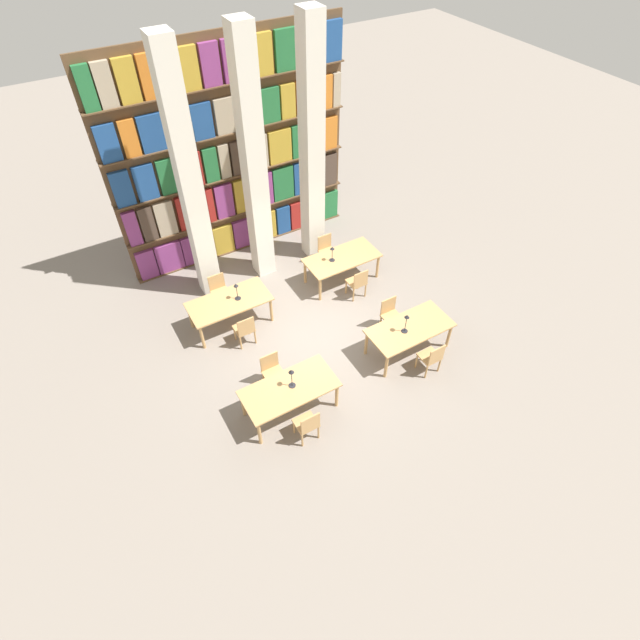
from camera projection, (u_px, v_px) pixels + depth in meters
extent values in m
plane|color=gray|center=(317.00, 336.00, 11.71)|extent=(40.00, 40.00, 0.00)
cube|color=brown|center=(233.00, 154.00, 12.19)|extent=(6.12, 0.06, 5.50)
cube|color=brown|center=(245.00, 244.00, 14.16)|extent=(6.12, 0.35, 0.03)
cube|color=#84387A|center=(147.00, 264.00, 12.87)|extent=(0.46, 0.20, 0.84)
cube|color=#84387A|center=(169.00, 256.00, 13.08)|extent=(0.68, 0.20, 0.84)
cube|color=#84387A|center=(189.00, 250.00, 13.27)|extent=(0.36, 0.20, 0.84)
cube|color=tan|center=(202.00, 245.00, 13.40)|extent=(0.29, 0.20, 0.84)
cube|color=#B7932D|center=(221.00, 239.00, 13.59)|extent=(0.66, 0.20, 0.84)
cube|color=#84387A|center=(242.00, 232.00, 13.81)|extent=(0.56, 0.20, 0.84)
cube|color=#B7932D|center=(264.00, 225.00, 14.04)|extent=(0.68, 0.20, 0.84)
cube|color=navy|center=(282.00, 219.00, 14.25)|extent=(0.40, 0.20, 0.84)
cube|color=maroon|center=(300.00, 213.00, 14.45)|extent=(0.63, 0.20, 0.84)
cube|color=navy|center=(314.00, 209.00, 14.62)|extent=(0.26, 0.20, 0.84)
cube|color=#236B38|center=(328.00, 204.00, 14.79)|extent=(0.54, 0.20, 0.84)
cube|color=brown|center=(240.00, 211.00, 13.37)|extent=(6.12, 0.35, 0.03)
cube|color=#84387A|center=(132.00, 228.00, 12.02)|extent=(0.31, 0.20, 0.93)
cube|color=#47382D|center=(147.00, 223.00, 12.15)|extent=(0.34, 0.20, 0.93)
cube|color=tan|center=(165.00, 218.00, 12.31)|extent=(0.46, 0.20, 0.93)
cube|color=maroon|center=(183.00, 213.00, 12.47)|extent=(0.29, 0.20, 0.93)
cube|color=maroon|center=(201.00, 207.00, 12.64)|extent=(0.63, 0.20, 0.93)
cube|color=#84387A|center=(224.00, 200.00, 12.85)|extent=(0.46, 0.20, 0.93)
cube|color=#B7932D|center=(241.00, 195.00, 13.03)|extent=(0.39, 0.20, 0.93)
cube|color=#84387A|center=(260.00, 189.00, 13.22)|extent=(0.66, 0.20, 0.93)
cube|color=#236B38|center=(282.00, 183.00, 13.45)|extent=(0.59, 0.20, 0.93)
cube|color=navy|center=(303.00, 176.00, 13.68)|extent=(0.63, 0.20, 0.93)
cube|color=#47382D|center=(325.00, 170.00, 13.93)|extent=(0.63, 0.20, 0.93)
cube|color=brown|center=(235.00, 174.00, 12.58)|extent=(6.12, 0.35, 0.03)
cube|color=navy|center=(122.00, 188.00, 11.27)|extent=(0.43, 0.20, 0.85)
cube|color=navy|center=(145.00, 182.00, 11.46)|extent=(0.48, 0.20, 0.85)
cube|color=#236B38|center=(170.00, 175.00, 11.67)|extent=(0.56, 0.20, 0.85)
cube|color=maroon|center=(193.00, 169.00, 11.87)|extent=(0.43, 0.20, 0.85)
cube|color=#236B38|center=(210.00, 164.00, 12.02)|extent=(0.34, 0.20, 0.85)
cube|color=tan|center=(223.00, 161.00, 12.15)|extent=(0.25, 0.20, 0.85)
cube|color=#47382D|center=(238.00, 157.00, 12.28)|extent=(0.41, 0.20, 0.85)
cube|color=tan|center=(257.00, 152.00, 12.46)|extent=(0.52, 0.20, 0.85)
cube|color=#B7932D|center=(279.00, 146.00, 12.68)|extent=(0.62, 0.20, 0.85)
cube|color=#236B38|center=(303.00, 139.00, 12.92)|extent=(0.68, 0.20, 0.85)
cube|color=orange|center=(326.00, 133.00, 13.17)|extent=(0.60, 0.20, 0.85)
cube|color=brown|center=(230.00, 131.00, 11.79)|extent=(6.12, 0.35, 0.03)
cube|color=navy|center=(107.00, 143.00, 10.50)|extent=(0.44, 0.20, 0.81)
cube|color=orange|center=(129.00, 138.00, 10.66)|extent=(0.34, 0.20, 0.81)
cube|color=navy|center=(151.00, 132.00, 10.83)|extent=(0.54, 0.20, 0.81)
cube|color=orange|center=(177.00, 126.00, 11.04)|extent=(0.56, 0.20, 0.81)
cube|color=navy|center=(201.00, 121.00, 11.24)|extent=(0.49, 0.20, 0.81)
cube|color=tan|center=(224.00, 115.00, 11.43)|extent=(0.46, 0.20, 0.81)
cube|color=navy|center=(243.00, 111.00, 11.60)|extent=(0.44, 0.20, 0.81)
cube|color=#236B38|center=(266.00, 105.00, 11.81)|extent=(0.65, 0.20, 0.81)
cube|color=#B7932D|center=(287.00, 101.00, 12.01)|extent=(0.38, 0.20, 0.81)
cube|color=orange|center=(307.00, 96.00, 12.20)|extent=(0.64, 0.20, 0.81)
cube|color=orange|center=(325.00, 92.00, 12.38)|extent=(0.31, 0.20, 0.81)
cube|color=tan|center=(335.00, 89.00, 12.49)|extent=(0.21, 0.20, 0.81)
cube|color=brown|center=(223.00, 83.00, 11.00)|extent=(6.12, 0.35, 0.03)
cube|color=#236B38|center=(86.00, 88.00, 9.66)|extent=(0.30, 0.20, 0.88)
cube|color=tan|center=(104.00, 84.00, 9.79)|extent=(0.34, 0.20, 0.88)
cube|color=#B7932D|center=(126.00, 80.00, 9.94)|extent=(0.41, 0.20, 0.88)
cube|color=orange|center=(155.00, 74.00, 10.15)|extent=(0.67, 0.20, 0.88)
cube|color=#B7932D|center=(186.00, 68.00, 10.38)|extent=(0.51, 0.20, 0.88)
cube|color=#84387A|center=(209.00, 64.00, 10.56)|extent=(0.42, 0.20, 0.88)
cube|color=#84387A|center=(234.00, 59.00, 10.76)|extent=(0.54, 0.20, 0.88)
cube|color=#B7932D|center=(259.00, 54.00, 10.97)|extent=(0.57, 0.20, 0.88)
cube|color=#236B38|center=(286.00, 49.00, 11.21)|extent=(0.61, 0.20, 0.88)
cube|color=#84387A|center=(310.00, 44.00, 11.43)|extent=(0.52, 0.20, 0.88)
cube|color=navy|center=(331.00, 40.00, 11.62)|extent=(0.48, 0.20, 0.88)
cube|color=silver|center=(190.00, 185.00, 10.72)|extent=(0.47, 0.47, 6.00)
cube|color=silver|center=(254.00, 167.00, 11.25)|extent=(0.47, 0.47, 6.00)
cube|color=silver|center=(312.00, 151.00, 11.78)|extent=(0.47, 0.47, 6.00)
cube|color=tan|center=(289.00, 389.00, 9.76)|extent=(1.89, 0.92, 0.04)
cylinder|color=tan|center=(259.00, 433.00, 9.50)|extent=(0.07, 0.07, 0.71)
cylinder|color=tan|center=(337.00, 395.00, 10.11)|extent=(0.07, 0.07, 0.71)
cylinder|color=tan|center=(243.00, 404.00, 9.95)|extent=(0.07, 0.07, 0.71)
cylinder|color=tan|center=(318.00, 370.00, 10.56)|extent=(0.07, 0.07, 0.71)
cylinder|color=tan|center=(294.00, 427.00, 9.76)|extent=(0.04, 0.04, 0.42)
cylinder|color=tan|center=(310.00, 419.00, 9.88)|extent=(0.04, 0.04, 0.42)
cylinder|color=tan|center=(302.00, 440.00, 9.55)|extent=(0.04, 0.04, 0.42)
cylinder|color=tan|center=(318.00, 432.00, 9.68)|extent=(0.04, 0.04, 0.42)
cube|color=tan|center=(306.00, 423.00, 9.56)|extent=(0.42, 0.40, 0.04)
cube|color=tan|center=(311.00, 423.00, 9.28)|extent=(0.40, 0.03, 0.42)
cylinder|color=tan|center=(286.00, 383.00, 10.50)|extent=(0.04, 0.04, 0.42)
cylinder|color=tan|center=(271.00, 390.00, 10.37)|extent=(0.04, 0.04, 0.42)
cylinder|color=tan|center=(279.00, 372.00, 10.70)|extent=(0.04, 0.04, 0.42)
cylinder|color=tan|center=(264.00, 379.00, 10.58)|extent=(0.04, 0.04, 0.42)
cube|color=tan|center=(274.00, 374.00, 10.37)|extent=(0.42, 0.40, 0.04)
cube|color=tan|center=(269.00, 361.00, 10.32)|extent=(0.40, 0.03, 0.42)
cylinder|color=#232328|center=(292.00, 385.00, 9.78)|extent=(0.14, 0.14, 0.01)
cylinder|color=#232328|center=(292.00, 379.00, 9.63)|extent=(0.02, 0.02, 0.40)
cone|color=#232328|center=(291.00, 371.00, 9.46)|extent=(0.11, 0.11, 0.07)
cube|color=tan|center=(410.00, 328.00, 10.90)|extent=(1.89, 0.92, 0.04)
cylinder|color=tan|center=(386.00, 366.00, 10.63)|extent=(0.07, 0.07, 0.71)
cylinder|color=tan|center=(449.00, 336.00, 11.24)|extent=(0.07, 0.07, 0.71)
cylinder|color=tan|center=(366.00, 343.00, 11.09)|extent=(0.07, 0.07, 0.71)
cylinder|color=tan|center=(427.00, 315.00, 11.70)|extent=(0.07, 0.07, 0.71)
cylinder|color=tan|center=(416.00, 361.00, 10.92)|extent=(0.04, 0.04, 0.42)
cylinder|color=tan|center=(429.00, 355.00, 11.04)|extent=(0.04, 0.04, 0.42)
cylinder|color=tan|center=(426.00, 372.00, 10.71)|extent=(0.04, 0.04, 0.42)
cylinder|color=tan|center=(439.00, 365.00, 10.84)|extent=(0.04, 0.04, 0.42)
cube|color=tan|center=(429.00, 356.00, 10.71)|extent=(0.42, 0.40, 0.04)
cube|color=tan|center=(437.00, 355.00, 10.44)|extent=(0.40, 0.03, 0.42)
cylinder|color=tan|center=(402.00, 326.00, 11.66)|extent=(0.04, 0.04, 0.42)
cylinder|color=tan|center=(389.00, 331.00, 11.53)|extent=(0.04, 0.04, 0.42)
cylinder|color=tan|center=(393.00, 317.00, 11.86)|extent=(0.04, 0.04, 0.42)
cylinder|color=tan|center=(381.00, 322.00, 11.73)|extent=(0.04, 0.04, 0.42)
cube|color=tan|center=(392.00, 317.00, 11.53)|extent=(0.42, 0.40, 0.04)
cube|color=tan|center=(388.00, 305.00, 11.48)|extent=(0.40, 0.03, 0.42)
cylinder|color=#232328|center=(404.00, 331.00, 10.80)|extent=(0.14, 0.14, 0.01)
cylinder|color=#232328|center=(406.00, 324.00, 10.64)|extent=(0.02, 0.02, 0.41)
cone|color=#232328|center=(407.00, 316.00, 10.47)|extent=(0.11, 0.11, 0.07)
cube|color=tan|center=(229.00, 302.00, 11.48)|extent=(1.89, 0.92, 0.04)
cylinder|color=tan|center=(202.00, 337.00, 11.21)|extent=(0.07, 0.07, 0.71)
cylinder|color=tan|center=(271.00, 310.00, 11.82)|extent=(0.07, 0.07, 0.71)
cylinder|color=tan|center=(190.00, 316.00, 11.67)|extent=(0.07, 0.07, 0.71)
cylinder|color=tan|center=(257.00, 291.00, 12.28)|extent=(0.07, 0.07, 0.71)
cylinder|color=tan|center=(235.00, 333.00, 11.49)|extent=(0.04, 0.04, 0.42)
cylinder|color=tan|center=(249.00, 328.00, 11.62)|extent=(0.04, 0.04, 0.42)
cylinder|color=tan|center=(241.00, 343.00, 11.29)|extent=(0.04, 0.04, 0.42)
cylinder|color=tan|center=(255.00, 337.00, 11.41)|extent=(0.04, 0.04, 0.42)
cube|color=tan|center=(244.00, 328.00, 11.29)|extent=(0.42, 0.40, 0.04)
cube|color=tan|center=(246.00, 326.00, 11.01)|extent=(0.40, 0.03, 0.42)
cylinder|color=tan|center=(232.00, 301.00, 12.23)|extent=(0.04, 0.04, 0.42)
cylinder|color=tan|center=(218.00, 307.00, 12.10)|extent=(0.04, 0.04, 0.42)
cylinder|color=tan|center=(226.00, 293.00, 12.43)|extent=(0.04, 0.04, 0.42)
cylinder|color=tan|center=(213.00, 298.00, 12.31)|extent=(0.04, 0.04, 0.42)
cube|color=tan|center=(221.00, 293.00, 12.11)|extent=(0.42, 0.40, 0.04)
cube|color=tan|center=(216.00, 282.00, 12.05)|extent=(0.40, 0.03, 0.42)
cylinder|color=#232328|center=(238.00, 298.00, 11.51)|extent=(0.14, 0.14, 0.01)
cylinder|color=#232328|center=(237.00, 292.00, 11.37)|extent=(0.02, 0.02, 0.37)
cone|color=#232328|center=(236.00, 285.00, 11.22)|extent=(0.11, 0.11, 0.07)
cube|color=tan|center=(342.00, 258.00, 12.59)|extent=(1.89, 0.92, 0.04)
cylinder|color=tan|center=(320.00, 289.00, 12.33)|extent=(0.07, 0.07, 0.71)
cylinder|color=tan|center=(378.00, 266.00, 12.94)|extent=(0.07, 0.07, 0.71)
cylinder|color=tan|center=(305.00, 272.00, 12.78)|extent=(0.07, 0.07, 0.71)
cylinder|color=tan|center=(361.00, 251.00, 13.39)|extent=(0.07, 0.07, 0.71)
cylinder|color=tan|center=(346.00, 287.00, 12.59)|extent=(0.04, 0.04, 0.42)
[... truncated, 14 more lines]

